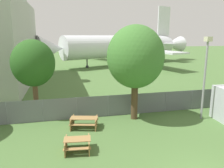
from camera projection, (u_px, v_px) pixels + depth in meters
perimeter_fence at (138, 104)px, 18.30m from camera, size 56.07×0.07×1.75m
airplane at (125, 46)px, 49.65m from camera, size 38.43×29.93×13.75m
picnic_bench_near_cabin at (77, 144)px, 12.37m from camera, size 1.65×1.56×0.76m
picnic_bench_open_grass at (84, 121)px, 15.56m from camera, size 2.21×1.83×0.76m
tree_near_hangar at (33, 64)px, 17.11m from camera, size 3.37×3.37×6.20m
tree_behind_benches at (135, 57)px, 16.34m from camera, size 4.32×4.32×7.28m
light_mast at (205, 69)px, 16.52m from camera, size 0.44×0.44×6.39m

